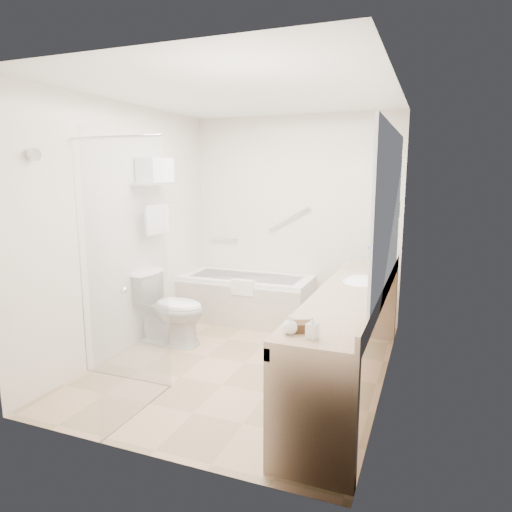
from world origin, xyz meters
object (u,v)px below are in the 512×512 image
(bathtub, at_px, (246,298))
(toilet, at_px, (170,308))
(vanity_counter, at_px, (350,315))
(amenity_basket, at_px, (301,327))
(water_bottle_left, at_px, (374,256))

(bathtub, xyz_separation_m, toilet, (-0.45, -1.03, 0.11))
(vanity_counter, height_order, amenity_basket, vanity_counter)
(vanity_counter, bearing_deg, toilet, 169.80)
(water_bottle_left, bearing_deg, bathtub, 174.86)
(amenity_basket, bearing_deg, water_bottle_left, 86.54)
(vanity_counter, relative_size, amenity_basket, 16.15)
(vanity_counter, distance_m, amenity_basket, 1.13)
(toilet, relative_size, water_bottle_left, 4.31)
(vanity_counter, relative_size, toilet, 3.44)
(toilet, xyz_separation_m, water_bottle_left, (2.00, 0.89, 0.55))
(bathtub, height_order, water_bottle_left, water_bottle_left)
(water_bottle_left, bearing_deg, toilet, -155.87)
(bathtub, height_order, amenity_basket, amenity_basket)
(bathtub, relative_size, toilet, 2.04)
(bathtub, distance_m, toilet, 1.13)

